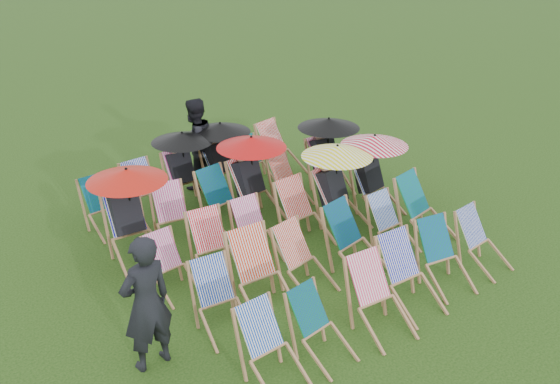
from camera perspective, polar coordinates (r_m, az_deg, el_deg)
ground at (r=9.86m, az=0.45°, el=-5.18°), size 100.00×100.00×0.00m
deckchair_0 at (r=7.17m, az=-0.68°, el=-14.13°), size 0.59×0.81×0.88m
deckchair_1 at (r=7.51m, az=3.85°, el=-12.27°), size 0.63×0.82×0.84m
deckchair_2 at (r=7.98m, az=9.21°, el=-9.57°), size 0.72×0.93×0.94m
deckchair_3 at (r=8.47m, az=11.92°, el=-7.48°), size 0.71×0.94×0.97m
deckchair_4 at (r=9.05m, az=14.91°, el=-5.76°), size 0.76×0.94×0.91m
deckchair_5 at (r=9.66m, az=18.15°, el=-4.29°), size 0.62×0.83×0.87m
deckchair_6 at (r=7.94m, az=-5.43°, el=-9.82°), size 0.69×0.88×0.88m
deckchair_7 at (r=8.27m, az=-1.59°, el=-7.54°), size 0.76×1.00×1.03m
deckchair_8 at (r=8.69m, az=2.34°, el=-6.22°), size 0.72×0.91×0.91m
deckchair_9 at (r=9.14m, az=7.01°, el=-4.42°), size 0.78×1.00×0.99m
deckchair_10 at (r=9.82m, az=10.33°, el=-2.92°), size 0.57×0.79×0.85m
deckchair_11 at (r=10.19m, az=13.25°, el=-1.58°), size 0.80×1.02×1.02m
deckchair_12 at (r=8.76m, az=-9.88°, el=-6.71°), size 0.57×0.77×0.81m
deckchair_13 at (r=9.05m, az=-5.99°, el=-5.00°), size 0.72×0.91×0.91m
deckchair_14 at (r=9.45m, az=-2.15°, el=-3.62°), size 0.62×0.83×0.87m
deckchair_15 at (r=9.84m, az=2.31°, el=-2.02°), size 0.68×0.93×0.97m
deckchair_16 at (r=10.27m, az=5.47°, el=0.60°), size 1.17×1.27×1.39m
deckchair_17 at (r=10.83m, az=8.74°, el=1.71°), size 1.16×1.24×1.37m
deckchair_18 at (r=9.54m, az=-13.54°, el=-1.93°), size 1.19×1.26×1.42m
deckchair_19 at (r=9.95m, az=-9.60°, el=-2.28°), size 0.75×0.93×0.91m
deckchair_20 at (r=10.32m, az=-5.05°, el=-0.79°), size 0.73×0.95×0.96m
deckchair_21 at (r=10.55m, az=-2.37°, el=1.46°), size 1.18×1.26×1.40m
deckchair_22 at (r=11.15m, az=0.94°, el=0.97°), size 0.62×0.81×0.83m
deckchair_23 at (r=11.61m, az=4.52°, el=3.53°), size 1.15×1.21×1.36m
deckchair_24 at (r=10.58m, az=-15.71°, el=-1.30°), size 0.61×0.83×0.87m
deckchair_25 at (r=10.89m, az=-12.05°, el=0.06°), size 0.64×0.88×0.92m
deckchair_26 at (r=11.18m, az=-8.73°, el=2.26°), size 1.09×1.14×1.30m
deckchair_27 at (r=11.52m, az=-5.21°, el=3.21°), size 1.11×1.20×1.32m
deckchair_28 at (r=12.02m, az=-2.32°, el=2.84°), size 0.57×0.79×0.84m
deckchair_29 at (r=12.39m, az=0.14°, el=3.95°), size 0.82×1.02×1.00m
person_left at (r=7.28m, az=-12.13°, el=-9.94°), size 0.64×0.44×1.71m
person_rear at (r=11.72m, az=-7.77°, el=4.37°), size 0.97×0.83×1.73m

